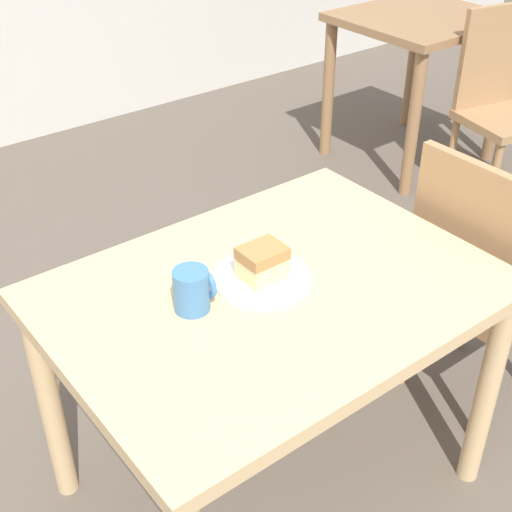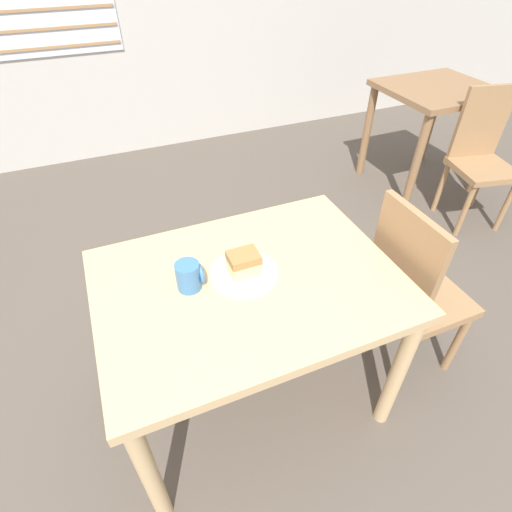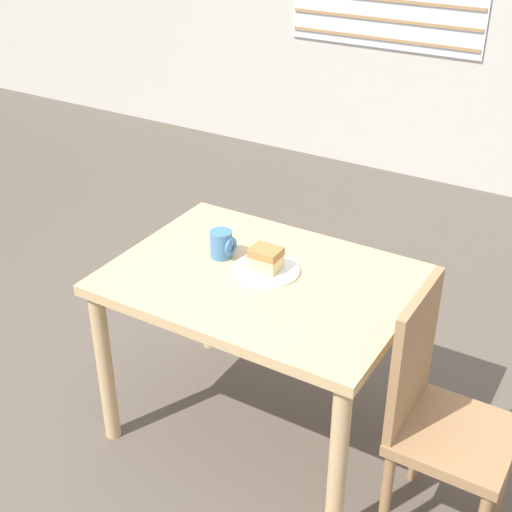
{
  "view_description": "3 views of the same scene",
  "coord_description": "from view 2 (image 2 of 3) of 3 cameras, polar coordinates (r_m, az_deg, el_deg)",
  "views": [
    {
      "loc": [
        -0.78,
        -0.83,
        1.73
      ],
      "look_at": [
        0.1,
        0.3,
        0.78
      ],
      "focal_mm": 50.0,
      "sensor_mm": 36.0,
      "label": 1
    },
    {
      "loc": [
        -0.26,
        -0.71,
        1.7
      ],
      "look_at": [
        0.15,
        0.28,
        0.78
      ],
      "focal_mm": 28.0,
      "sensor_mm": 36.0,
      "label": 2
    },
    {
      "loc": [
        1.21,
        -1.63,
        2.04
      ],
      "look_at": [
        0.09,
        0.24,
        0.79
      ],
      "focal_mm": 50.0,
      "sensor_mm": 36.0,
      "label": 3
    }
  ],
  "objects": [
    {
      "name": "ground_plane",
      "position": [
        1.86,
        -1.12,
        -25.61
      ],
      "size": [
        14.0,
        14.0,
        0.0
      ],
      "primitive_type": "plane",
      "color": "brown"
    },
    {
      "name": "dining_table_far",
      "position": [
        3.42,
        24.1,
        18.86
      ],
      "size": [
        0.76,
        0.7,
        0.77
      ],
      "color": "olive",
      "rests_on": "ground_plane"
    },
    {
      "name": "cake_slice",
      "position": [
        1.4,
        -1.76,
        -1.0
      ],
      "size": [
        0.11,
        0.09,
        0.08
      ],
      "color": "#E0C67F",
      "rests_on": "plate"
    },
    {
      "name": "coffee_mug",
      "position": [
        1.37,
        -9.48,
        -2.81
      ],
      "size": [
        0.09,
        0.08,
        0.1
      ],
      "color": "teal",
      "rests_on": "dining_table_near"
    },
    {
      "name": "chair_near_window",
      "position": [
        1.84,
        21.39,
        -4.66
      ],
      "size": [
        0.37,
        0.37,
        0.9
      ],
      "rotation": [
        0.0,
        0.0,
        1.57
      ],
      "color": "#9E754C",
      "rests_on": "ground_plane"
    },
    {
      "name": "plate",
      "position": [
        1.43,
        -1.68,
        -2.41
      ],
      "size": [
        0.24,
        0.24,
        0.01
      ],
      "color": "white",
      "rests_on": "dining_table_near"
    },
    {
      "name": "chair_far_corner",
      "position": [
        3.14,
        29.47,
        12.41
      ],
      "size": [
        0.43,
        0.43,
        0.9
      ],
      "rotation": [
        0.0,
        0.0,
        -0.21
      ],
      "color": "#9E754C",
      "rests_on": "ground_plane"
    },
    {
      "name": "dining_table_near",
      "position": [
        1.49,
        -1.0,
        -6.23
      ],
      "size": [
        1.07,
        0.79,
        0.71
      ],
      "color": "tan",
      "rests_on": "ground_plane"
    }
  ]
}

